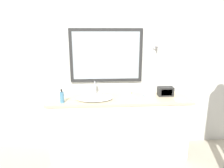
% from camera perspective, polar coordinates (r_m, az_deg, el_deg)
% --- Properties ---
extents(ground_plane, '(14.00, 14.00, 0.00)m').
position_cam_1_polar(ground_plane, '(2.92, 2.51, -21.85)').
color(ground_plane, '#B2A893').
extents(wall_back, '(8.00, 0.18, 2.55)m').
position_cam_1_polar(wall_back, '(2.95, 1.54, 5.67)').
color(wall_back, silver).
rests_on(wall_back, ground_plane).
extents(vanity_counter, '(1.93, 0.53, 0.85)m').
position_cam_1_polar(vanity_counter, '(2.93, 2.02, -11.88)').
color(vanity_counter, white).
rests_on(vanity_counter, ground_plane).
extents(sink_basin, '(0.49, 0.40, 0.20)m').
position_cam_1_polar(sink_basin, '(2.74, -4.95, -3.85)').
color(sink_basin, white).
rests_on(sink_basin, vanity_counter).
extents(soap_bottle, '(0.05, 0.05, 0.18)m').
position_cam_1_polar(soap_bottle, '(2.64, -14.09, -3.66)').
color(soap_bottle, teal).
rests_on(soap_bottle, vanity_counter).
extents(appliance_box, '(0.22, 0.12, 0.13)m').
position_cam_1_polar(appliance_box, '(2.95, 15.03, -2.04)').
color(appliance_box, black).
rests_on(appliance_box, vanity_counter).
extents(picture_frame, '(0.08, 0.01, 0.13)m').
position_cam_1_polar(picture_frame, '(2.89, 4.70, -1.85)').
color(picture_frame, '#B2B2B7').
rests_on(picture_frame, vanity_counter).
extents(hand_towel_near_sink, '(0.16, 0.13, 0.04)m').
position_cam_1_polar(hand_towel_near_sink, '(2.74, 4.66, -3.84)').
color(hand_towel_near_sink, white).
rests_on(hand_towel_near_sink, vanity_counter).
extents(hand_towel_far_corner, '(0.15, 0.14, 0.03)m').
position_cam_1_polar(hand_towel_far_corner, '(2.85, 10.43, -3.34)').
color(hand_towel_far_corner, '#A8B7C6').
rests_on(hand_towel_far_corner, vanity_counter).
extents(metal_tray, '(0.15, 0.11, 0.01)m').
position_cam_1_polar(metal_tray, '(2.83, 18.82, -4.24)').
color(metal_tray, '#ADADB2').
rests_on(metal_tray, vanity_counter).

